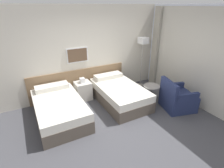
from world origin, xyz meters
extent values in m
plane|color=#47474C|center=(0.00, 0.00, 0.00)|extent=(16.00, 16.00, 0.00)
cube|color=beige|center=(0.00, 2.06, 1.35)|extent=(10.00, 0.06, 2.70)
cube|color=#846647|center=(-0.43, 2.01, 0.44)|extent=(3.03, 0.04, 0.87)
cube|color=white|center=(-0.43, 2.01, 1.32)|extent=(0.64, 0.03, 0.44)
cube|color=brown|center=(-0.43, 1.99, 1.32)|extent=(0.58, 0.01, 0.38)
cube|color=white|center=(2.36, -0.24, 1.35)|extent=(0.06, 4.53, 2.70)
cube|color=beige|center=(2.31, -0.24, 1.32)|extent=(0.03, 4.17, 2.64)
cube|color=#A8A393|center=(2.23, 1.68, 1.32)|extent=(0.10, 0.24, 2.64)
cube|color=brown|center=(-1.31, 1.03, 0.16)|extent=(1.12, 1.90, 0.32)
cube|color=silver|center=(-1.31, 1.03, 0.42)|extent=(1.11, 1.89, 0.20)
cube|color=silver|center=(-1.31, 1.75, 0.59)|extent=(0.89, 0.34, 0.13)
cube|color=brown|center=(0.45, 1.03, 0.16)|extent=(1.12, 1.90, 0.32)
cube|color=silver|center=(0.45, 1.03, 0.42)|extent=(1.11, 1.89, 0.20)
cube|color=silver|center=(0.45, 1.75, 0.59)|extent=(0.89, 0.34, 0.13)
cube|color=beige|center=(-0.43, 1.73, 0.28)|extent=(0.46, 0.44, 0.56)
cube|color=white|center=(-0.43, 1.73, 0.63)|extent=(0.14, 0.14, 0.14)
cylinder|color=#9E9993|center=(1.73, 1.73, 0.01)|extent=(0.24, 0.24, 0.02)
cylinder|color=#9E9993|center=(1.73, 1.73, 0.76)|extent=(0.02, 0.02, 1.49)
cube|color=white|center=(1.73, 1.73, 1.61)|extent=(0.27, 0.27, 0.21)
cylinder|color=gray|center=(1.26, 0.58, 0.01)|extent=(0.31, 0.31, 0.01)
cylinder|color=gray|center=(1.26, 0.58, 0.27)|extent=(0.05, 0.05, 0.51)
cylinder|color=gray|center=(1.26, 0.58, 0.54)|extent=(0.48, 0.48, 0.02)
cube|color=navy|center=(1.72, -0.03, 0.22)|extent=(0.95, 0.93, 0.44)
cube|color=navy|center=(1.39, 0.06, 0.65)|extent=(0.29, 0.76, 0.42)
cube|color=navy|center=(1.63, -0.35, 0.53)|extent=(0.67, 0.26, 0.18)
cube|color=navy|center=(1.80, 0.30, 0.53)|extent=(0.67, 0.26, 0.18)
camera|label=1|loc=(-1.91, -2.89, 2.67)|focal=28.00mm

